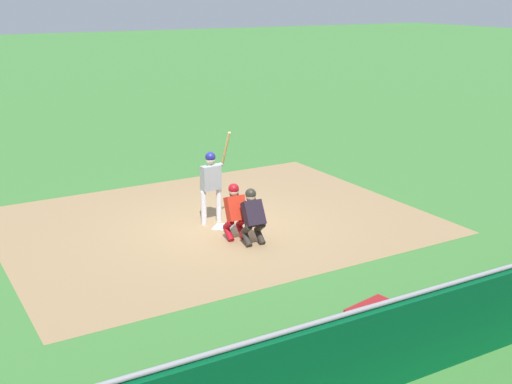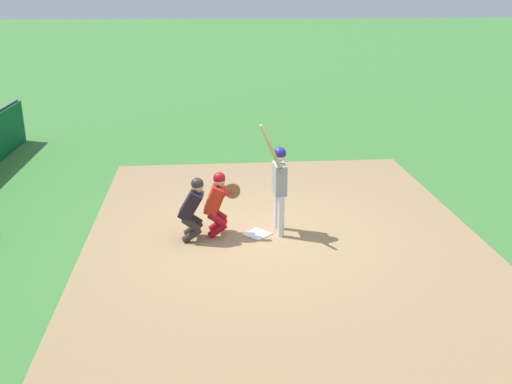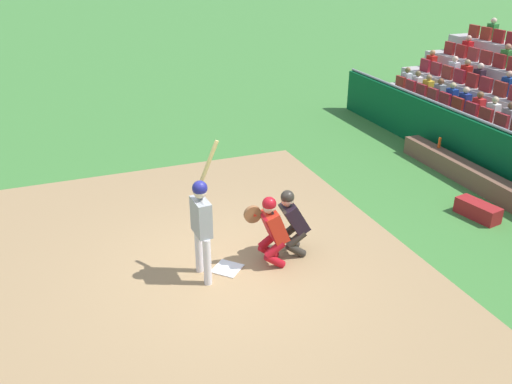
{
  "view_description": "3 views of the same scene",
  "coord_description": "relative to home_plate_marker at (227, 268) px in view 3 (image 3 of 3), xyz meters",
  "views": [
    {
      "loc": [
        -6.39,
        -12.86,
        5.3
      ],
      "look_at": [
        0.57,
        -0.56,
        0.94
      ],
      "focal_mm": 45.53,
      "sensor_mm": 36.0,
      "label": 1
    },
    {
      "loc": [
        10.43,
        -0.82,
        4.62
      ],
      "look_at": [
        0.02,
        -0.03,
        0.9
      ],
      "focal_mm": 40.69,
      "sensor_mm": 36.0,
      "label": 2
    },
    {
      "loc": [
        -7.44,
        2.26,
        5.06
      ],
      "look_at": [
        0.06,
        -0.55,
        1.34
      ],
      "focal_mm": 37.76,
      "sensor_mm": 36.0,
      "label": 3
    }
  ],
  "objects": [
    {
      "name": "ground_plane",
      "position": [
        0.0,
        0.0,
        -0.02
      ],
      "size": [
        160.0,
        160.0,
        0.0
      ],
      "primitive_type": "plane",
      "color": "#3E7B36"
    },
    {
      "name": "water_bottle_on_bench",
      "position": [
        2.73,
        -6.39,
        0.56
      ],
      "size": [
        0.07,
        0.07,
        0.26
      ],
      "primitive_type": "cylinder",
      "color": "#DB4915",
      "rests_on": "dugout_bench"
    },
    {
      "name": "catcher_crouching",
      "position": [
        -0.08,
        -0.76,
        0.71
      ],
      "size": [
        0.47,
        0.72,
        1.3
      ],
      "color": "#A9101A",
      "rests_on": "ground_plane"
    },
    {
      "name": "infield_dirt_patch",
      "position": [
        0.0,
        0.5,
        -0.01
      ],
      "size": [
        9.95,
        7.77,
        0.01
      ],
      "primitive_type": "cube",
      "rotation": [
        0.0,
        0.0,
        0.02
      ],
      "color": "#9D7D54",
      "rests_on": "ground_plane"
    },
    {
      "name": "batter_at_plate",
      "position": [
        -0.08,
        0.43,
        1.07
      ],
      "size": [
        0.62,
        0.54,
        2.27
      ],
      "color": "silver",
      "rests_on": "ground_plane"
    },
    {
      "name": "equipment_duffel_bag",
      "position": [
        0.05,
        -5.31,
        0.15
      ],
      "size": [
        0.95,
        0.53,
        0.33
      ],
      "primitive_type": "cube",
      "rotation": [
        0.0,
        0.0,
        0.2
      ],
      "color": "maroon",
      "rests_on": "ground_plane"
    },
    {
      "name": "dugout_bench",
      "position": [
        1.63,
        -6.3,
        0.2
      ],
      "size": [
        4.21,
        0.4,
        0.44
      ],
      "primitive_type": "cube",
      "color": "brown",
      "rests_on": "ground_plane"
    },
    {
      "name": "home_plate_marker",
      "position": [
        0.0,
        0.0,
        0.0
      ],
      "size": [
        0.62,
        0.62,
        0.02
      ],
      "primitive_type": "cube",
      "rotation": [
        0.0,
        0.0,
        0.79
      ],
      "color": "white",
      "rests_on": "infield_dirt_patch"
    },
    {
      "name": "home_plate_umpire",
      "position": [
        0.1,
        -1.23,
        0.67
      ],
      "size": [
        0.48,
        0.52,
        1.26
      ],
      "color": "#2D2822",
      "rests_on": "ground_plane"
    }
  ]
}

